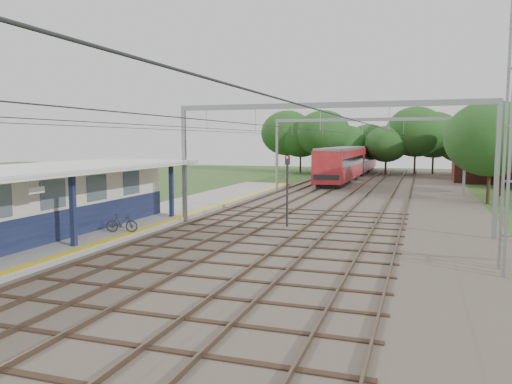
% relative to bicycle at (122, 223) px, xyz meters
% --- Properties ---
extents(ground, '(160.00, 160.00, 0.00)m').
position_rel_bicycle_xyz_m(ground, '(5.75, -9.46, -0.83)').
color(ground, '#2D4C1E').
rests_on(ground, ground).
extents(ballast_bed, '(18.00, 90.00, 0.10)m').
position_rel_bicycle_xyz_m(ballast_bed, '(9.75, 20.54, -0.78)').
color(ballast_bed, '#473D33').
rests_on(ballast_bed, ground).
extents(platform, '(5.00, 52.00, 0.35)m').
position_rel_bicycle_xyz_m(platform, '(-1.75, 4.54, -0.65)').
color(platform, gray).
rests_on(platform, ground).
extents(yellow_stripe, '(0.45, 52.00, 0.01)m').
position_rel_bicycle_xyz_m(yellow_stripe, '(0.50, 4.54, -0.47)').
color(yellow_stripe, yellow).
rests_on(yellow_stripe, platform).
extents(station_building, '(3.41, 18.00, 3.40)m').
position_rel_bicycle_xyz_m(station_building, '(-3.13, -2.46, 1.22)').
color(station_building, beige).
rests_on(station_building, platform).
extents(canopy, '(6.40, 20.00, 3.44)m').
position_rel_bicycle_xyz_m(canopy, '(-2.02, -3.46, 2.82)').
color(canopy, '#131B3E').
rests_on(canopy, platform).
extents(rail_tracks, '(11.80, 88.00, 0.15)m').
position_rel_bicycle_xyz_m(rail_tracks, '(7.25, 20.54, -0.65)').
color(rail_tracks, brown).
rests_on(rail_tracks, ballast_bed).
extents(catenary_system, '(17.22, 88.00, 7.00)m').
position_rel_bicycle_xyz_m(catenary_system, '(9.14, 15.82, 4.69)').
color(catenary_system, gray).
rests_on(catenary_system, ground).
extents(tree_band, '(31.72, 30.88, 8.82)m').
position_rel_bicycle_xyz_m(tree_band, '(9.59, 47.66, 4.09)').
color(tree_band, '#382619').
rests_on(tree_band, ground).
extents(house_far, '(8.00, 6.12, 8.66)m').
position_rel_bicycle_xyz_m(house_far, '(21.75, 42.54, 2.41)').
color(house_far, brown).
rests_on(house_far, ground).
extents(bicycle, '(1.65, 0.93, 0.95)m').
position_rel_bicycle_xyz_m(bicycle, '(0.00, 0.00, 0.00)').
color(bicycle, black).
rests_on(bicycle, platform).
extents(train, '(3.08, 38.34, 4.03)m').
position_rel_bicycle_xyz_m(train, '(5.25, 46.74, 1.42)').
color(train, black).
rests_on(train, ballast_bed).
extents(signal_post, '(0.32, 0.29, 4.12)m').
position_rel_bicycle_xyz_m(signal_post, '(7.10, 5.65, 1.72)').
color(signal_post, black).
rests_on(signal_post, ground).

